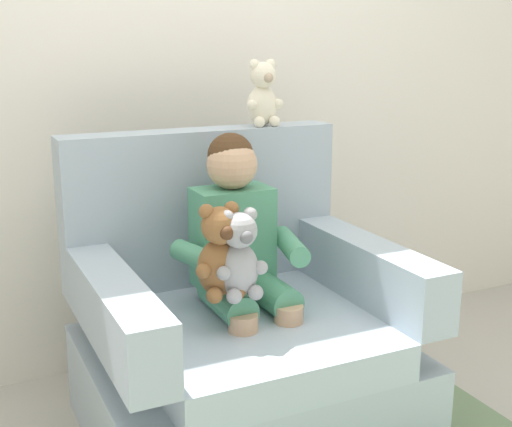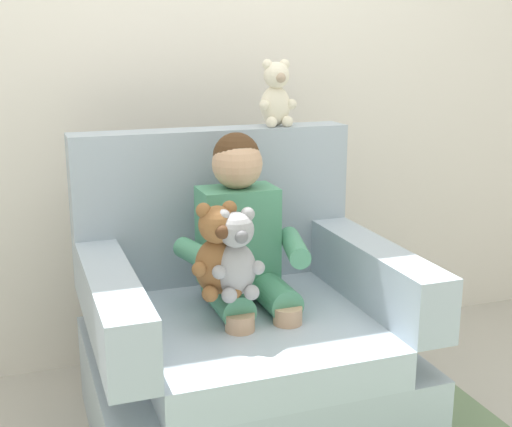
# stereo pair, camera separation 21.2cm
# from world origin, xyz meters

# --- Properties ---
(back_wall) EXTENTS (6.00, 0.10, 2.60)m
(back_wall) POSITION_xyz_m (0.00, 0.75, 1.30)
(back_wall) COLOR silver
(back_wall) RESTS_ON ground
(armchair) EXTENTS (1.02, 0.89, 1.00)m
(armchair) POSITION_xyz_m (0.00, 0.05, 0.32)
(armchair) COLOR #9EADBC
(armchair) RESTS_ON ground
(seated_child) EXTENTS (0.45, 0.39, 0.82)m
(seated_child) POSITION_xyz_m (0.02, 0.07, 0.65)
(seated_child) COLOR #4C9370
(seated_child) RESTS_ON armchair
(plush_brown) EXTENTS (0.18, 0.14, 0.30)m
(plush_brown) POSITION_xyz_m (-0.12, -0.08, 0.69)
(plush_brown) COLOR brown
(plush_brown) RESTS_ON armchair
(plush_grey) EXTENTS (0.17, 0.14, 0.28)m
(plush_grey) POSITION_xyz_m (-0.07, -0.11, 0.68)
(plush_grey) COLOR #9E9EA3
(plush_grey) RESTS_ON armchair
(plush_cream_on_backrest) EXTENTS (0.15, 0.12, 0.24)m
(plush_cream_on_backrest) POSITION_xyz_m (0.24, 0.37, 1.12)
(plush_cream_on_backrest) COLOR silver
(plush_cream_on_backrest) RESTS_ON armchair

